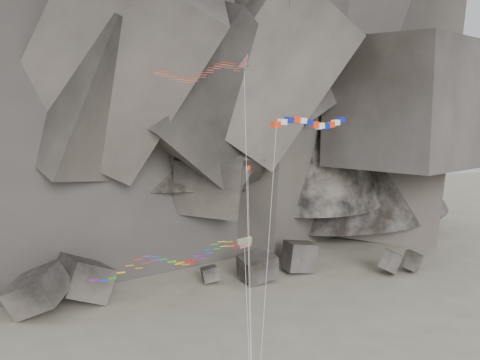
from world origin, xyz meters
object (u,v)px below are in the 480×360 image
object	(u,v)px
delta_kite	(196,72)
pennant_kite	(248,217)
banner_kite	(310,124)
parafoil_kite	(166,260)

from	to	relation	value
delta_kite	pennant_kite	xyz separation A→B (m)	(2.94, -6.99, -12.64)
banner_kite	pennant_kite	distance (m)	12.32
parafoil_kite	pennant_kite	world-z (taller)	pennant_kite
banner_kite	pennant_kite	world-z (taller)	banner_kite
pennant_kite	parafoil_kite	bearing A→B (deg)	143.53
parafoil_kite	pennant_kite	xyz separation A→B (m)	(7.21, -0.62, 3.41)
parafoil_kite	banner_kite	bearing A→B (deg)	6.56
delta_kite	pennant_kite	bearing A→B (deg)	-76.03
banner_kite	parafoil_kite	world-z (taller)	banner_kite
delta_kite	parafoil_kite	size ratio (longest dim) A/B	2.11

